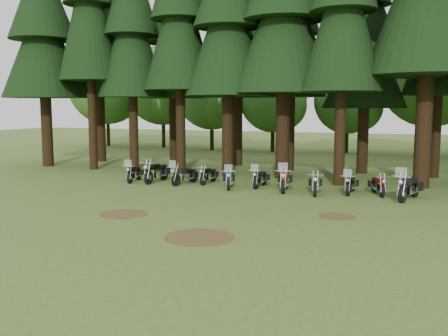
{
  "coord_description": "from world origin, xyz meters",
  "views": [
    {
      "loc": [
        7.17,
        -17.69,
        4.01
      ],
      "look_at": [
        -1.71,
        5.0,
        1.0
      ],
      "focal_mm": 40.0,
      "sensor_mm": 36.0,
      "label": 1
    }
  ],
  "objects_px": {
    "motorcycle_1": "(157,173)",
    "motorcycle_10": "(409,188)",
    "motorcycle_5": "(260,179)",
    "motorcycle_6": "(284,181)",
    "motorcycle_2": "(185,176)",
    "motorcycle_8": "(350,185)",
    "motorcycle_3": "(208,176)",
    "motorcycle_7": "(315,184)",
    "motorcycle_0": "(134,174)",
    "motorcycle_9": "(378,186)",
    "motorcycle_4": "(229,180)"
  },
  "relations": [
    {
      "from": "motorcycle_3",
      "to": "motorcycle_6",
      "type": "bearing_deg",
      "value": -11.37
    },
    {
      "from": "motorcycle_10",
      "to": "motorcycle_2",
      "type": "bearing_deg",
      "value": -165.34
    },
    {
      "from": "motorcycle_3",
      "to": "motorcycle_8",
      "type": "xyz_separation_m",
      "value": [
        7.34,
        -0.47,
        0.01
      ]
    },
    {
      "from": "motorcycle_1",
      "to": "motorcycle_4",
      "type": "height_order",
      "value": "motorcycle_4"
    },
    {
      "from": "motorcycle_2",
      "to": "motorcycle_6",
      "type": "height_order",
      "value": "motorcycle_6"
    },
    {
      "from": "motorcycle_1",
      "to": "motorcycle_10",
      "type": "xyz_separation_m",
      "value": [
        12.65,
        -0.57,
        0.01
      ]
    },
    {
      "from": "motorcycle_3",
      "to": "motorcycle_9",
      "type": "xyz_separation_m",
      "value": [
        8.55,
        -0.34,
        0.01
      ]
    },
    {
      "from": "motorcycle_2",
      "to": "motorcycle_10",
      "type": "xyz_separation_m",
      "value": [
        10.93,
        -0.42,
        0.06
      ]
    },
    {
      "from": "motorcycle_5",
      "to": "motorcycle_8",
      "type": "distance_m",
      "value": 4.46
    },
    {
      "from": "motorcycle_1",
      "to": "motorcycle_5",
      "type": "xyz_separation_m",
      "value": [
        5.64,
        0.43,
        -0.08
      ]
    },
    {
      "from": "motorcycle_7",
      "to": "motorcycle_10",
      "type": "relative_size",
      "value": 0.89
    },
    {
      "from": "motorcycle_5",
      "to": "motorcycle_6",
      "type": "distance_m",
      "value": 1.59
    },
    {
      "from": "motorcycle_0",
      "to": "motorcycle_4",
      "type": "distance_m",
      "value": 5.52
    },
    {
      "from": "motorcycle_4",
      "to": "motorcycle_9",
      "type": "bearing_deg",
      "value": -13.64
    },
    {
      "from": "motorcycle_3",
      "to": "motorcycle_1",
      "type": "bearing_deg",
      "value": -167.89
    },
    {
      "from": "motorcycle_6",
      "to": "motorcycle_5",
      "type": "bearing_deg",
      "value": 142.85
    },
    {
      "from": "motorcycle_10",
      "to": "motorcycle_4",
      "type": "bearing_deg",
      "value": -163.65
    },
    {
      "from": "motorcycle_3",
      "to": "motorcycle_6",
      "type": "height_order",
      "value": "motorcycle_6"
    },
    {
      "from": "motorcycle_4",
      "to": "motorcycle_10",
      "type": "distance_m",
      "value": 8.34
    },
    {
      "from": "motorcycle_0",
      "to": "motorcycle_1",
      "type": "relative_size",
      "value": 0.84
    },
    {
      "from": "motorcycle_0",
      "to": "motorcycle_8",
      "type": "height_order",
      "value": "motorcycle_0"
    },
    {
      "from": "motorcycle_8",
      "to": "motorcycle_7",
      "type": "bearing_deg",
      "value": -155.48
    },
    {
      "from": "motorcycle_6",
      "to": "motorcycle_7",
      "type": "xyz_separation_m",
      "value": [
        1.53,
        -0.25,
        -0.05
      ]
    },
    {
      "from": "motorcycle_2",
      "to": "motorcycle_3",
      "type": "distance_m",
      "value": 1.27
    },
    {
      "from": "motorcycle_9",
      "to": "motorcycle_10",
      "type": "height_order",
      "value": "motorcycle_10"
    },
    {
      "from": "motorcycle_2",
      "to": "motorcycle_3",
      "type": "xyz_separation_m",
      "value": [
        1.03,
        0.74,
        -0.04
      ]
    },
    {
      "from": "motorcycle_7",
      "to": "motorcycle_5",
      "type": "bearing_deg",
      "value": 151.33
    },
    {
      "from": "motorcycle_8",
      "to": "motorcycle_9",
      "type": "distance_m",
      "value": 1.22
    },
    {
      "from": "motorcycle_1",
      "to": "motorcycle_7",
      "type": "distance_m",
      "value": 8.61
    },
    {
      "from": "motorcycle_0",
      "to": "motorcycle_9",
      "type": "xyz_separation_m",
      "value": [
        12.52,
        0.54,
        -0.01
      ]
    },
    {
      "from": "motorcycle_2",
      "to": "motorcycle_8",
      "type": "xyz_separation_m",
      "value": [
        8.37,
        0.26,
        -0.03
      ]
    },
    {
      "from": "motorcycle_0",
      "to": "motorcycle_5",
      "type": "xyz_separation_m",
      "value": [
        6.85,
        0.71,
        -0.0
      ]
    },
    {
      "from": "motorcycle_9",
      "to": "motorcycle_6",
      "type": "bearing_deg",
      "value": 168.38
    },
    {
      "from": "motorcycle_5",
      "to": "motorcycle_1",
      "type": "bearing_deg",
      "value": -175.44
    },
    {
      "from": "motorcycle_1",
      "to": "motorcycle_9",
      "type": "bearing_deg",
      "value": 1.1
    },
    {
      "from": "motorcycle_6",
      "to": "motorcycle_0",
      "type": "bearing_deg",
      "value": 169.25
    },
    {
      "from": "motorcycle_5",
      "to": "motorcycle_9",
      "type": "bearing_deg",
      "value": -1.53
    },
    {
      "from": "motorcycle_0",
      "to": "motorcycle_9",
      "type": "distance_m",
      "value": 12.53
    },
    {
      "from": "motorcycle_2",
      "to": "motorcycle_4",
      "type": "height_order",
      "value": "motorcycle_2"
    },
    {
      "from": "motorcycle_4",
      "to": "motorcycle_6",
      "type": "bearing_deg",
      "value": -15.26
    },
    {
      "from": "motorcycle_3",
      "to": "motorcycle_7",
      "type": "height_order",
      "value": "motorcycle_7"
    },
    {
      "from": "motorcycle_0",
      "to": "motorcycle_2",
      "type": "xyz_separation_m",
      "value": [
        2.93,
        0.13,
        0.02
      ]
    },
    {
      "from": "motorcycle_6",
      "to": "motorcycle_10",
      "type": "bearing_deg",
      "value": -13.76
    },
    {
      "from": "motorcycle_2",
      "to": "motorcycle_7",
      "type": "bearing_deg",
      "value": 8.32
    },
    {
      "from": "motorcycle_4",
      "to": "motorcycle_6",
      "type": "relative_size",
      "value": 0.85
    },
    {
      "from": "motorcycle_4",
      "to": "motorcycle_7",
      "type": "height_order",
      "value": "motorcycle_4"
    },
    {
      "from": "motorcycle_4",
      "to": "motorcycle_9",
      "type": "xyz_separation_m",
      "value": [
        7.0,
        0.75,
        -0.02
      ]
    },
    {
      "from": "motorcycle_2",
      "to": "motorcycle_0",
      "type": "bearing_deg",
      "value": -165.88
    },
    {
      "from": "motorcycle_0",
      "to": "motorcycle_2",
      "type": "bearing_deg",
      "value": -9.35
    },
    {
      "from": "motorcycle_3",
      "to": "motorcycle_10",
      "type": "height_order",
      "value": "motorcycle_10"
    }
  ]
}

